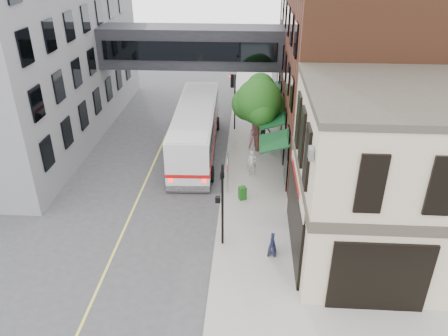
# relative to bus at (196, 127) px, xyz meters

# --- Properties ---
(ground) EXTENTS (120.00, 120.00, 0.00)m
(ground) POSITION_rel_bus_xyz_m (2.24, -13.04, -1.86)
(ground) COLOR #38383A
(ground) RESTS_ON ground
(sidewalk_main) EXTENTS (4.00, 60.00, 0.15)m
(sidewalk_main) POSITION_rel_bus_xyz_m (4.24, 0.96, -1.79)
(sidewalk_main) COLOR gray
(sidewalk_main) RESTS_ON ground
(corner_building) EXTENTS (10.19, 8.12, 8.45)m
(corner_building) POSITION_rel_bus_xyz_m (11.22, -11.04, 2.35)
(corner_building) COLOR #C5AF96
(corner_building) RESTS_ON ground
(brick_building) EXTENTS (13.76, 18.00, 14.00)m
(brick_building) POSITION_rel_bus_xyz_m (12.22, 1.96, 5.12)
(brick_building) COLOR #562E1A
(brick_building) RESTS_ON ground
(opposite_building) EXTENTS (14.00, 24.00, 14.00)m
(opposite_building) POSITION_rel_bus_xyz_m (-14.76, 2.96, 5.14)
(opposite_building) COLOR slate
(opposite_building) RESTS_ON ground
(skyway_bridge) EXTENTS (14.00, 3.18, 3.00)m
(skyway_bridge) POSITION_rel_bus_xyz_m (-0.76, 4.96, 4.64)
(skyway_bridge) COLOR black
(skyway_bridge) RESTS_ON ground
(traffic_signal_near) EXTENTS (0.44, 0.22, 4.60)m
(traffic_signal_near) POSITION_rel_bus_xyz_m (2.61, -11.04, 1.12)
(traffic_signal_near) COLOR black
(traffic_signal_near) RESTS_ON sidewalk_main
(traffic_signal_far) EXTENTS (0.53, 0.28, 4.50)m
(traffic_signal_far) POSITION_rel_bus_xyz_m (2.50, 3.96, 1.47)
(traffic_signal_far) COLOR black
(traffic_signal_far) RESTS_ON sidewalk_main
(street_sign_pole) EXTENTS (0.08, 0.75, 3.00)m
(street_sign_pole) POSITION_rel_bus_xyz_m (2.63, -6.04, 0.07)
(street_sign_pole) COLOR gray
(street_sign_pole) RESTS_ON sidewalk_main
(street_tree) EXTENTS (3.80, 3.20, 5.60)m
(street_tree) POSITION_rel_bus_xyz_m (4.44, 0.18, 2.05)
(street_tree) COLOR #382619
(street_tree) RESTS_ON sidewalk_main
(lane_marking) EXTENTS (0.12, 40.00, 0.01)m
(lane_marking) POSITION_rel_bus_xyz_m (-2.76, -3.04, -1.86)
(lane_marking) COLOR #D8CC4C
(lane_marking) RESTS_ON ground
(bus) EXTENTS (3.31, 12.45, 3.33)m
(bus) POSITION_rel_bus_xyz_m (0.00, 0.00, 0.00)
(bus) COLOR silver
(bus) RESTS_ON ground
(pedestrian_a) EXTENTS (0.65, 0.46, 1.68)m
(pedestrian_a) POSITION_rel_bus_xyz_m (4.07, -3.63, -0.87)
(pedestrian_a) COLOR beige
(pedestrian_a) RESTS_ON sidewalk_main
(pedestrian_b) EXTENTS (1.07, 0.92, 1.92)m
(pedestrian_b) POSITION_rel_bus_xyz_m (4.26, 0.43, -0.76)
(pedestrian_b) COLOR pink
(pedestrian_b) RESTS_ON sidewalk_main
(pedestrian_c) EXTENTS (1.29, 0.86, 1.86)m
(pedestrian_c) POSITION_rel_bus_xyz_m (4.89, 1.75, -0.78)
(pedestrian_c) COLOR black
(pedestrian_c) RESTS_ON sidewalk_main
(newspaper_box) EXTENTS (0.52, 0.50, 0.82)m
(newspaper_box) POSITION_rel_bus_xyz_m (3.55, -6.74, -1.30)
(newspaper_box) COLOR #145112
(newspaper_box) RESTS_ON sidewalk_main
(sandwich_board) EXTENTS (0.43, 0.62, 1.03)m
(sandwich_board) POSITION_rel_bus_xyz_m (5.12, -11.71, -1.20)
(sandwich_board) COLOR black
(sandwich_board) RESTS_ON sidewalk_main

